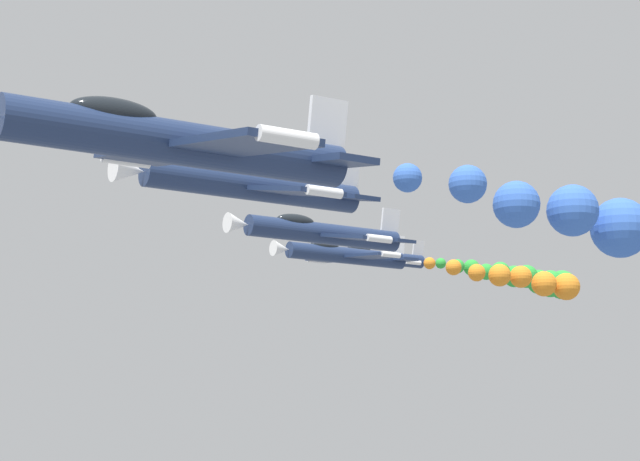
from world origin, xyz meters
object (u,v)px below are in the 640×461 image
(airplane_left_outer, at_px, (345,255))
(airplane_right_outer, at_px, (375,257))
(airplane_lead, at_px, (175,141))
(airplane_left_inner, at_px, (250,185))
(airplane_right_inner, at_px, (321,233))

(airplane_left_outer, relative_size, airplane_right_outer, 1.00)
(airplane_lead, xyz_separation_m, airplane_left_inner, (13.14, -9.05, 2.63))
(airplane_right_outer, bearing_deg, airplane_right_inner, 141.19)
(airplane_right_outer, bearing_deg, airplane_lead, 141.69)
(airplane_lead, bearing_deg, airplane_right_inner, -37.77)
(airplane_right_inner, relative_size, airplane_right_outer, 1.00)
(airplane_left_outer, xyz_separation_m, airplane_right_outer, (12.86, -11.19, 2.74))
(airplane_lead, relative_size, airplane_left_inner, 1.00)
(airplane_left_inner, xyz_separation_m, airplane_right_inner, (12.86, -11.10, 1.35))
(airplane_right_inner, bearing_deg, airplane_right_outer, -38.81)
(airplane_left_inner, bearing_deg, airplane_right_outer, -39.47)
(airplane_left_inner, xyz_separation_m, airplane_right_outer, (39.83, -32.79, 5.92))
(airplane_left_inner, height_order, airplane_right_inner, airplane_right_inner)
(airplane_lead, height_order, airplane_left_inner, airplane_left_inner)
(airplane_lead, distance_m, airplane_left_outer, 50.81)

